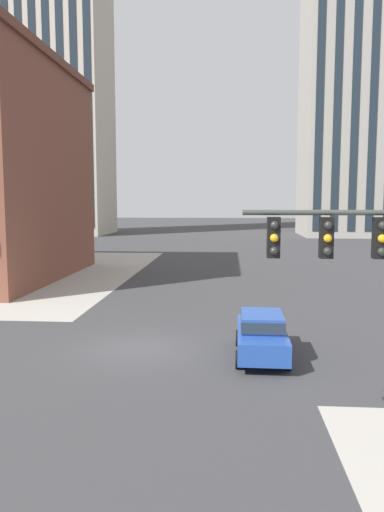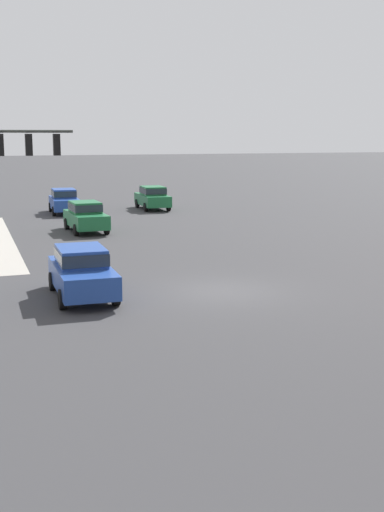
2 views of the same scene
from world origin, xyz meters
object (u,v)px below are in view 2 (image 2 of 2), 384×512
object	(u,v)px
car_cross_eastbound	(82,270)
car_cross_westbound	(153,197)
car_main_northbound_near	(86,215)
car_main_southbound_far	(64,200)

from	to	relation	value
car_cross_eastbound	car_cross_westbound	distance (m)	26.59
car_main_northbound_near	car_main_southbound_far	size ratio (longest dim) A/B	1.00
car_main_northbound_near	car_cross_eastbound	size ratio (longest dim) A/B	1.01
car_main_northbound_near	car_cross_westbound	bearing A→B (deg)	-124.21
car_main_northbound_near	car_main_southbound_far	bearing A→B (deg)	-90.88
car_cross_eastbound	car_main_northbound_near	bearing A→B (deg)	-100.43
car_main_southbound_far	car_cross_eastbound	bearing A→B (deg)	83.16
car_main_southbound_far	car_cross_eastbound	world-z (taller)	same
car_main_southbound_far	car_cross_eastbound	size ratio (longest dim) A/B	1.01
car_cross_westbound	car_main_northbound_near	bearing A→B (deg)	55.79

